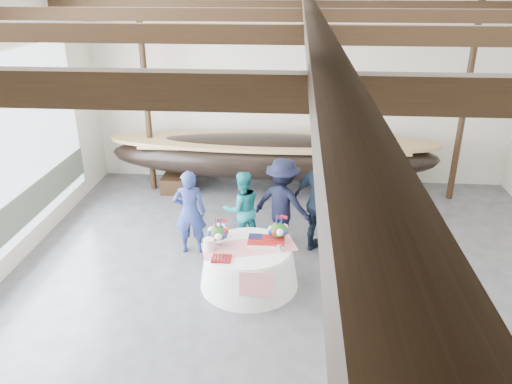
{
  "coord_description": "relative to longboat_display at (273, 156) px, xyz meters",
  "views": [
    {
      "loc": [
        -0.12,
        -5.83,
        4.75
      ],
      "look_at": [
        -0.81,
        2.61,
        1.07
      ],
      "focal_mm": 35.0,
      "sensor_mm": 36.0,
      "label": 1
    }
  ],
  "objects": [
    {
      "name": "ceiling",
      "position": [
        0.62,
        -5.1,
        3.59
      ],
      "size": [
        10.0,
        12.0,
        0.01
      ],
      "primitive_type": "cube",
      "color": "white",
      "rests_on": "wall_back"
    },
    {
      "name": "guest_man_left",
      "position": [
        0.31,
        -2.53,
        -0.04
      ],
      "size": [
        1.29,
        1.03,
        1.75
      ],
      "primitive_type": "imported",
      "rotation": [
        0.0,
        0.0,
        2.75
      ],
      "color": "black",
      "rests_on": "ground"
    },
    {
      "name": "tabletop_items",
      "position": [
        -0.23,
        -3.78,
        -0.06
      ],
      "size": [
        1.6,
        1.02,
        0.4
      ],
      "color": "red",
      "rests_on": "banquet_table"
    },
    {
      "name": "pavilion_structure",
      "position": [
        0.62,
        -4.24,
        3.09
      ],
      "size": [
        9.8,
        11.76,
        4.5
      ],
      "color": "black",
      "rests_on": "ground"
    },
    {
      "name": "longboat_display",
      "position": [
        0.0,
        0.0,
        0.0
      ],
      "size": [
        7.61,
        1.52,
        1.43
      ],
      "color": "black",
      "rests_on": "ground"
    },
    {
      "name": "floor",
      "position": [
        0.62,
        -5.1,
        -0.91
      ],
      "size": [
        10.0,
        12.0,
        0.01
      ],
      "primitive_type": "cube",
      "color": "#3D3D42",
      "rests_on": "ground"
    },
    {
      "name": "guest_woman_blue",
      "position": [
        -1.36,
        -2.89,
        -0.11
      ],
      "size": [
        0.63,
        0.45,
        1.61
      ],
      "primitive_type": "imported",
      "rotation": [
        0.0,
        0.0,
        3.25
      ],
      "color": "navy",
      "rests_on": "ground"
    },
    {
      "name": "banquet_table",
      "position": [
        -0.19,
        -3.89,
        -0.56
      ],
      "size": [
        1.63,
        1.63,
        0.7
      ],
      "color": "white",
      "rests_on": "ground"
    },
    {
      "name": "wall_back",
      "position": [
        0.62,
        0.9,
        1.34
      ],
      "size": [
        10.0,
        0.02,
        4.5
      ],
      "primitive_type": "cube",
      "color": "silver",
      "rests_on": "ground"
    },
    {
      "name": "guest_woman_teal",
      "position": [
        -0.45,
        -2.56,
        -0.17
      ],
      "size": [
        0.89,
        0.8,
        1.49
      ],
      "primitive_type": "imported",
      "rotation": [
        0.0,
        0.0,
        3.54
      ],
      "color": "teal",
      "rests_on": "ground"
    },
    {
      "name": "guest_man_right",
      "position": [
        1.02,
        -2.71,
        0.09
      ],
      "size": [
        1.24,
        1.06,
        2.0
      ],
      "primitive_type": "imported",
      "rotation": [
        0.0,
        0.0,
        2.55
      ],
      "color": "black",
      "rests_on": "ground"
    }
  ]
}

